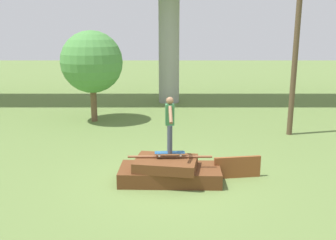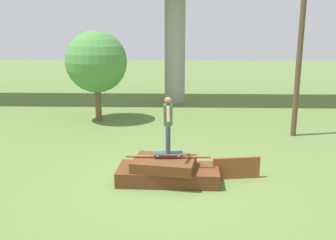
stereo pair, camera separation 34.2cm
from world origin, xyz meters
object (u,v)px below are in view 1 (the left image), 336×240
skateboard (168,153)px  utility_pole (296,14)px  skater (168,121)px  tree_behind_left (90,62)px

skateboard → utility_pole: (4.57, 4.54, 3.64)m
skateboard → skater: bearing=71.6°
tree_behind_left → skater: bearing=-64.0°
skateboard → skater: skater is taller
skateboard → tree_behind_left: 7.64m
utility_pole → tree_behind_left: (-7.82, 2.14, -1.87)m
tree_behind_left → utility_pole: bearing=-15.3°
skater → skateboard: bearing=-108.4°
utility_pole → tree_behind_left: size_ratio=2.23×
skateboard → tree_behind_left: size_ratio=0.20×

